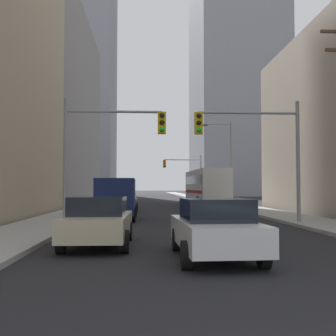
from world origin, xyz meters
TOP-DOWN VIEW (x-y plane):
  - sidewalk_left at (-6.46, 50.00)m, footprint 2.93×160.00m
  - sidewalk_right at (6.46, 50.00)m, footprint 2.93×160.00m
  - city_bus at (4.03, 37.30)m, footprint 2.79×11.56m
  - cargo_van_navy at (-3.41, 21.03)m, footprint 2.16×5.23m
  - sedan_white at (-0.09, 8.22)m, footprint 1.95×4.26m
  - sedan_beige at (-3.26, 10.56)m, footprint 1.95×4.24m
  - sedan_blue at (-3.33, 28.29)m, footprint 1.95×4.23m
  - traffic_signal_near_left at (-3.50, 17.51)m, footprint 4.83×0.44m
  - traffic_signal_near_right at (3.35, 17.51)m, footprint 5.15×0.44m
  - traffic_signal_far_right at (3.37, 52.27)m, footprint 5.10×0.44m
  - street_lamp_right at (5.26, 33.45)m, footprint 2.67×0.32m
  - building_left_mid_office at (-16.57, 45.39)m, footprint 15.99×29.50m
  - building_left_far_tower at (-18.65, 92.55)m, footprint 19.59×20.14m
  - building_right_far_highrise at (18.13, 87.93)m, footprint 17.62×26.24m

SIDE VIEW (x-z plane):
  - sidewalk_left at x=-6.46m, z-range 0.00..0.15m
  - sidewalk_right at x=6.46m, z-range 0.00..0.15m
  - sedan_white at x=-0.09m, z-range 0.01..1.53m
  - sedan_beige at x=-3.26m, z-range 0.01..1.53m
  - sedan_blue at x=-3.33m, z-range 0.01..1.53m
  - cargo_van_navy at x=-3.41m, z-range 0.16..2.42m
  - city_bus at x=4.03m, z-range 0.23..3.63m
  - traffic_signal_near_left at x=-3.50m, z-range 1.09..7.09m
  - traffic_signal_far_right at x=3.37m, z-range 1.10..7.10m
  - traffic_signal_near_right at x=3.35m, z-range 1.11..7.11m
  - street_lamp_right at x=5.26m, z-range 0.82..8.32m
  - building_left_mid_office at x=-16.57m, z-range 0.00..21.51m
  - building_right_far_highrise at x=18.13m, z-range 0.00..67.17m
  - building_left_far_tower at x=-18.65m, z-range 0.00..71.21m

